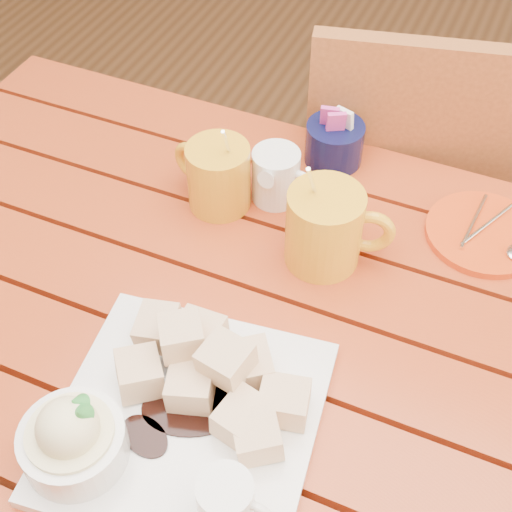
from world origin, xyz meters
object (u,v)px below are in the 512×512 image
at_px(coffee_mug_left, 217,175).
at_px(orange_saucer, 485,234).
at_px(dessert_plate, 165,416).
at_px(coffee_mug_right, 327,227).
at_px(table, 247,373).
at_px(chair_far, 422,205).

xyz_separation_m(coffee_mug_left, orange_saucer, (0.37, 0.08, -0.05)).
xyz_separation_m(dessert_plate, coffee_mug_right, (0.07, 0.31, 0.03)).
distance_m(table, coffee_mug_right, 0.23).
relative_size(table, orange_saucer, 7.52).
height_order(coffee_mug_right, chair_far, chair_far).
distance_m(orange_saucer, chair_far, 0.38).
bearing_deg(coffee_mug_left, orange_saucer, 28.41).
bearing_deg(table, dessert_plate, -97.18).
relative_size(table, coffee_mug_left, 8.11).
xyz_separation_m(coffee_mug_left, coffee_mug_right, (0.18, -0.04, 0.01)).
relative_size(coffee_mug_left, coffee_mug_right, 0.89).
bearing_deg(dessert_plate, coffee_mug_right, 77.46).
relative_size(dessert_plate, chair_far, 0.34).
height_order(coffee_mug_right, orange_saucer, coffee_mug_right).
bearing_deg(orange_saucer, table, -131.41).
bearing_deg(coffee_mug_right, table, -125.09).
xyz_separation_m(coffee_mug_left, chair_far, (0.25, 0.36, -0.28)).
bearing_deg(orange_saucer, dessert_plate, -120.73).
distance_m(table, coffee_mug_left, 0.28).
relative_size(coffee_mug_left, chair_far, 0.16).
distance_m(table, orange_saucer, 0.38).
xyz_separation_m(table, dessert_plate, (-0.02, -0.17, 0.14)).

